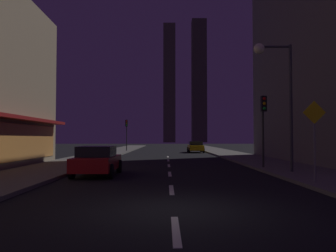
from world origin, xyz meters
name	(u,v)px	position (x,y,z in m)	size (l,w,h in m)	color
ground_plane	(168,154)	(0.00, 32.00, -0.05)	(78.00, 136.00, 0.10)	black
sidewalk_right	(225,153)	(7.00, 32.00, 0.07)	(4.00, 76.00, 0.15)	#605E59
sidewalk_left	(110,153)	(-7.00, 32.00, 0.07)	(4.00, 76.00, 0.15)	#605E59
lane_marking_center	(169,169)	(0.00, 11.00, 0.01)	(0.16, 28.20, 0.01)	silver
skyscraper_distant_tall	(169,84)	(1.27, 135.86, 25.76)	(5.19, 7.62, 51.52)	#4E4A3B
skyscraper_distant_mid	(199,81)	(14.72, 139.70, 27.63)	(6.54, 5.86, 55.25)	#454234
car_parked_near	(97,160)	(-3.60, 7.80, 0.74)	(1.98, 4.24, 1.45)	#B21919
car_parked_far	(196,147)	(3.60, 33.85, 0.74)	(1.98, 4.24, 1.45)	gold
fire_hydrant_far_left	(102,154)	(-5.90, 20.84, 0.45)	(0.42, 0.30, 0.65)	#B2B2B2
traffic_light_near_right	(263,115)	(5.50, 10.58, 3.19)	(0.32, 0.48, 4.20)	#2D2D2D
traffic_light_far_left	(127,128)	(-5.50, 35.95, 3.19)	(0.32, 0.48, 4.20)	#2D2D2D
street_lamp_right	(275,75)	(5.38, 8.17, 5.07)	(1.96, 0.56, 6.58)	#38383D
pedestrian_crossing_sign	(314,134)	(5.60, 4.21, 2.02)	(0.91, 0.08, 3.15)	slate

